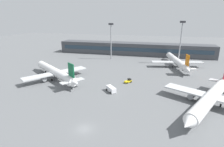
{
  "coord_description": "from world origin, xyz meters",
  "views": [
    {
      "loc": [
        17.29,
        -39.21,
        29.07
      ],
      "look_at": [
        -2.33,
        40.0,
        3.0
      ],
      "focal_mm": 29.41,
      "sensor_mm": 36.0,
      "label": 1
    }
  ],
  "objects_px": {
    "service_van_white": "(111,89)",
    "floodlight_tower_east": "(111,39)",
    "baggage_tug_yellow": "(128,81)",
    "airplane_near": "(211,97)",
    "airplane_mid": "(55,72)",
    "airplane_far": "(177,61)",
    "floodlight_tower_west": "(181,40)"
  },
  "relations": [
    {
      "from": "airplane_mid",
      "to": "floodlight_tower_west",
      "type": "relative_size",
      "value": 1.44
    },
    {
      "from": "airplane_mid",
      "to": "baggage_tug_yellow",
      "type": "distance_m",
      "value": 35.22
    },
    {
      "from": "floodlight_tower_east",
      "to": "airplane_far",
      "type": "bearing_deg",
      "value": -12.42
    },
    {
      "from": "baggage_tug_yellow",
      "to": "floodlight_tower_west",
      "type": "height_order",
      "value": "floodlight_tower_west"
    },
    {
      "from": "baggage_tug_yellow",
      "to": "service_van_white",
      "type": "bearing_deg",
      "value": -112.82
    },
    {
      "from": "airplane_far",
      "to": "floodlight_tower_east",
      "type": "bearing_deg",
      "value": 167.58
    },
    {
      "from": "floodlight_tower_east",
      "to": "airplane_near",
      "type": "bearing_deg",
      "value": -50.61
    },
    {
      "from": "airplane_far",
      "to": "service_van_white",
      "type": "distance_m",
      "value": 53.78
    },
    {
      "from": "airplane_far",
      "to": "service_van_white",
      "type": "relative_size",
      "value": 8.02
    },
    {
      "from": "airplane_near",
      "to": "airplane_mid",
      "type": "distance_m",
      "value": 66.19
    },
    {
      "from": "airplane_far",
      "to": "baggage_tug_yellow",
      "type": "distance_m",
      "value": 41.07
    },
    {
      "from": "airplane_near",
      "to": "floodlight_tower_west",
      "type": "distance_m",
      "value": 58.89
    },
    {
      "from": "airplane_near",
      "to": "baggage_tug_yellow",
      "type": "height_order",
      "value": "airplane_near"
    },
    {
      "from": "baggage_tug_yellow",
      "to": "airplane_mid",
      "type": "bearing_deg",
      "value": -175.39
    },
    {
      "from": "airplane_mid",
      "to": "floodlight_tower_west",
      "type": "height_order",
      "value": "floodlight_tower_west"
    },
    {
      "from": "airplane_mid",
      "to": "airplane_far",
      "type": "height_order",
      "value": "airplane_mid"
    },
    {
      "from": "baggage_tug_yellow",
      "to": "floodlight_tower_east",
      "type": "distance_m",
      "value": 48.91
    },
    {
      "from": "airplane_near",
      "to": "floodlight_tower_east",
      "type": "distance_m",
      "value": 77.55
    },
    {
      "from": "floodlight_tower_west",
      "to": "floodlight_tower_east",
      "type": "relative_size",
      "value": 1.07
    },
    {
      "from": "airplane_near",
      "to": "service_van_white",
      "type": "xyz_separation_m",
      "value": [
        -34.82,
        4.35,
        -2.34
      ]
    },
    {
      "from": "baggage_tug_yellow",
      "to": "floodlight_tower_west",
      "type": "bearing_deg",
      "value": 58.77
    },
    {
      "from": "airplane_mid",
      "to": "floodlight_tower_east",
      "type": "bearing_deg",
      "value": 70.73
    },
    {
      "from": "airplane_mid",
      "to": "floodlight_tower_west",
      "type": "distance_m",
      "value": 75.41
    },
    {
      "from": "airplane_near",
      "to": "floodlight_tower_east",
      "type": "height_order",
      "value": "floodlight_tower_east"
    },
    {
      "from": "service_van_white",
      "to": "floodlight_tower_east",
      "type": "xyz_separation_m",
      "value": [
        -13.94,
        55.03,
        12.91
      ]
    },
    {
      "from": "airplane_far",
      "to": "floodlight_tower_east",
      "type": "distance_m",
      "value": 44.49
    },
    {
      "from": "service_van_white",
      "to": "floodlight_tower_east",
      "type": "height_order",
      "value": "floodlight_tower_east"
    },
    {
      "from": "airplane_mid",
      "to": "service_van_white",
      "type": "height_order",
      "value": "airplane_mid"
    },
    {
      "from": "airplane_near",
      "to": "floodlight_tower_west",
      "type": "bearing_deg",
      "value": 94.73
    },
    {
      "from": "airplane_far",
      "to": "floodlight_tower_west",
      "type": "bearing_deg",
      "value": 76.09
    },
    {
      "from": "airplane_near",
      "to": "airplane_far",
      "type": "distance_m",
      "value": 50.53
    },
    {
      "from": "airplane_far",
      "to": "baggage_tug_yellow",
      "type": "bearing_deg",
      "value": -124.43
    }
  ]
}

